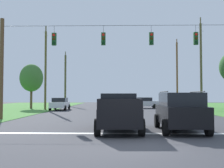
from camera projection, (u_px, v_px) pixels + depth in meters
ground_plane at (133, 148)px, 9.53m from camera, size 120.00×120.00×0.00m
stop_bar_stripe at (129, 133)px, 13.15m from camera, size 15.95×0.45×0.01m
lane_dash_0 at (125, 121)px, 19.14m from camera, size 2.50×0.15×0.01m
lane_dash_1 at (124, 114)px, 26.04m from camera, size 2.50×0.15×0.01m
lane_dash_2 at (122, 110)px, 33.66m from camera, size 2.50×0.15×0.01m
overhead_signal_span at (124, 63)px, 20.58m from camera, size 18.95×0.31×7.77m
pickup_truck at (118, 112)px, 14.26m from camera, size 2.38×5.44×1.95m
suv_black at (180, 111)px, 13.98m from camera, size 2.30×4.84×2.05m
distant_car_crossing_white at (60, 104)px, 33.64m from camera, size 2.07×4.33×1.52m
distant_car_oncoming at (189, 103)px, 36.38m from camera, size 2.27×4.42×1.52m
distant_car_far_parked at (144, 103)px, 38.33m from camera, size 4.34×2.10×1.52m
utility_pole_mid_right at (201, 64)px, 33.76m from camera, size 0.28×1.94×11.60m
utility_pole_far_right at (177, 73)px, 46.63m from camera, size 0.29×1.70×11.56m
utility_pole_mid_left at (46, 69)px, 34.49m from camera, size 0.27×1.88×10.72m
utility_pole_far_left at (65, 79)px, 47.85m from camera, size 0.34×1.78×9.57m
tree_roadside_right at (31, 78)px, 36.85m from camera, size 3.12×3.12×6.07m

